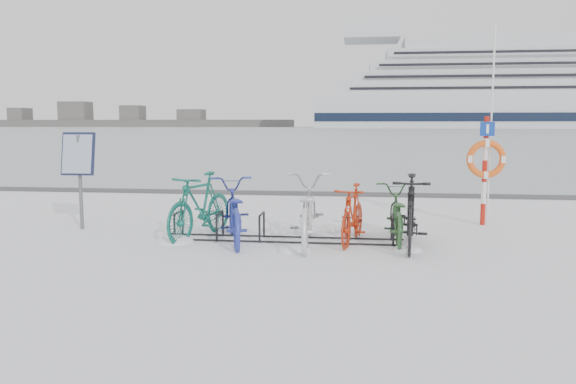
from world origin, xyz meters
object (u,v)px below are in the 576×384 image
(lifebuoy_station, at_px, (486,159))
(cruise_ferry, at_px, (507,94))
(info_board, at_px, (78,160))
(bike_rack, at_px, (283,230))

(lifebuoy_station, height_order, cruise_ferry, cruise_ferry)
(info_board, relative_size, lifebuoy_station, 0.47)
(bike_rack, relative_size, info_board, 2.24)
(bike_rack, xyz_separation_m, info_board, (-3.83, 0.53, 1.11))
(info_board, bearing_deg, lifebuoy_station, 6.79)
(cruise_ferry, bearing_deg, bike_rack, -104.94)
(info_board, bearing_deg, bike_rack, -11.17)
(bike_rack, xyz_separation_m, lifebuoy_station, (3.63, 1.86, 1.09))
(bike_rack, bearing_deg, info_board, 172.10)
(lifebuoy_station, bearing_deg, cruise_ferry, 75.90)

